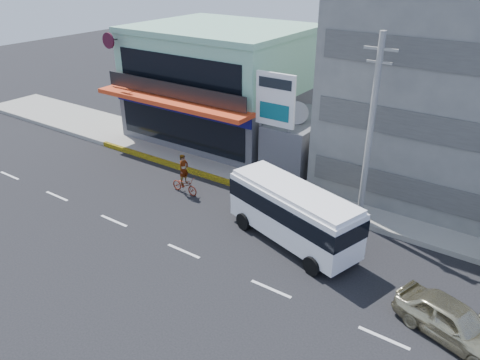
# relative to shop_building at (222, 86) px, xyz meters

# --- Properties ---
(ground) EXTENTS (120.00, 120.00, 0.00)m
(ground) POSITION_rel_shop_building_xyz_m (8.00, -13.95, -4.00)
(ground) COLOR black
(ground) RESTS_ON ground
(sidewalk) EXTENTS (70.00, 5.00, 0.30)m
(sidewalk) POSITION_rel_shop_building_xyz_m (13.00, -4.45, -3.85)
(sidewalk) COLOR gray
(sidewalk) RESTS_ON ground
(shop_building) EXTENTS (12.40, 11.70, 8.00)m
(shop_building) POSITION_rel_shop_building_xyz_m (0.00, 0.00, 0.00)
(shop_building) COLOR #47474C
(shop_building) RESTS_ON ground
(gap_structure) EXTENTS (3.00, 6.00, 3.50)m
(gap_structure) POSITION_rel_shop_building_xyz_m (8.00, -1.95, -2.25)
(gap_structure) COLOR #47474C
(gap_structure) RESTS_ON ground
(satellite_dish) EXTENTS (1.50, 1.50, 0.15)m
(satellite_dish) POSITION_rel_shop_building_xyz_m (8.00, -2.95, -0.42)
(satellite_dish) COLOR slate
(satellite_dish) RESTS_ON gap_structure
(billboard) EXTENTS (2.60, 0.18, 6.90)m
(billboard) POSITION_rel_shop_building_xyz_m (7.50, -4.75, 0.93)
(billboard) COLOR gray
(billboard) RESTS_ON ground
(utility_pole_near) EXTENTS (1.60, 0.30, 10.00)m
(utility_pole_near) POSITION_rel_shop_building_xyz_m (14.00, -6.55, 1.15)
(utility_pole_near) COLOR #999993
(utility_pole_near) RESTS_ON ground
(minibus) EXTENTS (7.58, 4.30, 3.02)m
(minibus) POSITION_rel_shop_building_xyz_m (11.93, -10.21, -2.19)
(minibus) COLOR white
(minibus) RESTS_ON ground
(sedan) EXTENTS (4.75, 3.07, 1.51)m
(sedan) POSITION_rel_shop_building_xyz_m (20.00, -12.45, -3.24)
(sedan) COLOR #BDB690
(sedan) RESTS_ON ground
(motorcycle_rider) EXTENTS (1.97, 0.77, 2.48)m
(motorcycle_rider) POSITION_rel_shop_building_xyz_m (4.00, -9.21, -3.18)
(motorcycle_rider) COLOR #621B0E
(motorcycle_rider) RESTS_ON ground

